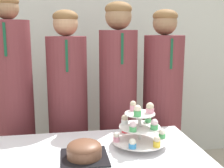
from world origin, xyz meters
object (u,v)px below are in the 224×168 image
at_px(student_1, 68,119).
at_px(student_3, 162,113).
at_px(round_cake, 84,150).
at_px(student_2, 118,111).
at_px(cupcake_stand, 140,128).
at_px(student_0, 14,116).

height_order(student_1, student_3, student_3).
bearing_deg(student_3, round_cake, -134.73).
height_order(student_2, student_3, student_2).
relative_size(round_cake, student_2, 0.16).
bearing_deg(student_2, student_1, -180.00).
distance_m(round_cake, student_2, 0.75).
xyz_separation_m(cupcake_stand, student_2, (-0.02, 0.57, -0.06)).
xyz_separation_m(student_2, student_3, (0.36, 0.00, -0.04)).
height_order(student_0, student_1, student_0).
bearing_deg(student_1, cupcake_stand, -54.49).
relative_size(round_cake, student_0, 0.15).
height_order(round_cake, student_3, student_3).
bearing_deg(student_2, student_0, 180.00).
xyz_separation_m(student_0, student_3, (1.15, 0.00, -0.04)).
bearing_deg(cupcake_stand, student_0, 144.57).
bearing_deg(round_cake, student_3, 45.27).
relative_size(student_1, student_2, 0.96).
bearing_deg(student_1, student_0, 180.00).
bearing_deg(cupcake_stand, round_cake, -161.58).
distance_m(cupcake_stand, student_0, 0.99).
bearing_deg(student_3, student_0, -180.00).
distance_m(cupcake_stand, student_3, 0.67).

